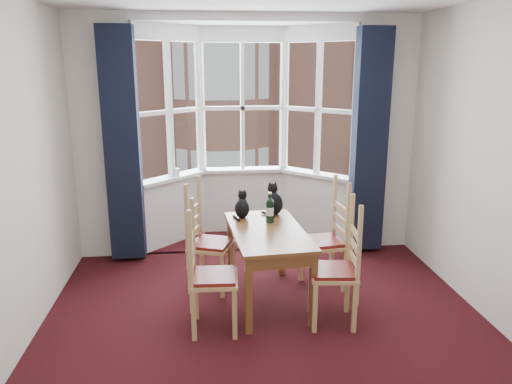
{
  "coord_description": "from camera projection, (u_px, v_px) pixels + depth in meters",
  "views": [
    {
      "loc": [
        -0.51,
        -3.57,
        2.27
      ],
      "look_at": [
        -0.03,
        1.05,
        1.05
      ],
      "focal_mm": 35.0,
      "sensor_mm": 36.0,
      "label": 1
    }
  ],
  "objects": [
    {
      "name": "floor",
      "position": [
        273.0,
        349.0,
        4.06
      ],
      "size": [
        4.5,
        4.5,
        0.0
      ],
      "primitive_type": "plane",
      "color": "black",
      "rests_on": "ground"
    },
    {
      "name": "wall_near",
      "position": [
        376.0,
        353.0,
        1.54
      ],
      "size": [
        4.0,
        0.0,
        4.0
      ],
      "primitive_type": "plane",
      "rotation": [
        -1.57,
        0.0,
        0.0
      ],
      "color": "silver",
      "rests_on": "floor"
    },
    {
      "name": "wall_back_pier_left",
      "position": [
        104.0,
        140.0,
        5.7
      ],
      "size": [
        0.7,
        0.12,
        2.8
      ],
      "primitive_type": "cube",
      "color": "silver",
      "rests_on": "floor"
    },
    {
      "name": "wall_back_pier_right",
      "position": [
        383.0,
        135.0,
        6.03
      ],
      "size": [
        0.7,
        0.12,
        2.8
      ],
      "primitive_type": "cube",
      "color": "silver",
      "rests_on": "floor"
    },
    {
      "name": "bay_window",
      "position": [
        244.0,
        132.0,
        6.35
      ],
      "size": [
        2.76,
        0.94,
        2.8
      ],
      "color": "white",
      "rests_on": "floor"
    },
    {
      "name": "curtain_left",
      "position": [
        122.0,
        146.0,
        5.56
      ],
      "size": [
        0.38,
        0.22,
        2.6
      ],
      "primitive_type": "cube",
      "color": "black",
      "rests_on": "floor"
    },
    {
      "name": "curtain_right",
      "position": [
        369.0,
        142.0,
        5.85
      ],
      "size": [
        0.38,
        0.22,
        2.6
      ],
      "primitive_type": "cube",
      "color": "black",
      "rests_on": "floor"
    },
    {
      "name": "dining_table",
      "position": [
        268.0,
        240.0,
        4.74
      ],
      "size": [
        0.77,
        1.3,
        0.73
      ],
      "color": "brown",
      "rests_on": "floor"
    },
    {
      "name": "chair_left_near",
      "position": [
        203.0,
        279.0,
        4.25
      ],
      "size": [
        0.42,
        0.44,
        0.92
      ],
      "color": "tan",
      "rests_on": "floor"
    },
    {
      "name": "chair_left_far",
      "position": [
        203.0,
        244.0,
        5.05
      ],
      "size": [
        0.52,
        0.53,
        0.92
      ],
      "color": "tan",
      "rests_on": "floor"
    },
    {
      "name": "chair_right_near",
      "position": [
        343.0,
        273.0,
        4.37
      ],
      "size": [
        0.44,
        0.46,
        0.92
      ],
      "color": "tan",
      "rests_on": "floor"
    },
    {
      "name": "chair_right_far",
      "position": [
        331.0,
        242.0,
        5.1
      ],
      "size": [
        0.44,
        0.46,
        0.92
      ],
      "color": "tan",
      "rests_on": "floor"
    },
    {
      "name": "cat_left",
      "position": [
        242.0,
        207.0,
        5.06
      ],
      "size": [
        0.18,
        0.23,
        0.29
      ],
      "color": "black",
      "rests_on": "dining_table"
    },
    {
      "name": "cat_right",
      "position": [
        274.0,
        202.0,
        5.18
      ],
      "size": [
        0.2,
        0.26,
        0.34
      ],
      "color": "black",
      "rests_on": "dining_table"
    },
    {
      "name": "wine_bottle",
      "position": [
        270.0,
        209.0,
        4.9
      ],
      "size": [
        0.08,
        0.08,
        0.3
      ],
      "color": "black",
      "rests_on": "dining_table"
    },
    {
      "name": "candle_tall",
      "position": [
        177.0,
        172.0,
        6.24
      ],
      "size": [
        0.06,
        0.06,
        0.1
      ],
      "primitive_type": "cylinder",
      "color": "white",
      "rests_on": "bay_window"
    },
    {
      "name": "street",
      "position": [
        212.0,
        177.0,
        36.6
      ],
      "size": [
        80.0,
        80.0,
        0.0
      ],
      "primitive_type": "plane",
      "color": "#333335",
      "rests_on": "ground"
    },
    {
      "name": "tenement_building",
      "position": [
        217.0,
        81.0,
        17.13
      ],
      "size": [
        18.4,
        7.8,
        15.2
      ],
      "color": "#955E4D",
      "rests_on": "street"
    }
  ]
}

